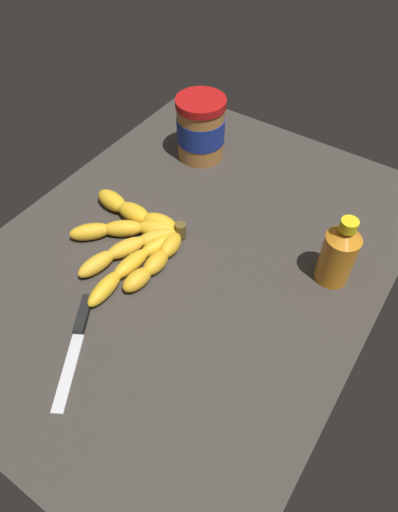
# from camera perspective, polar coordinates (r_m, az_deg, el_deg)

# --- Properties ---
(ground_plane) EXTENTS (0.88, 0.66, 0.04)m
(ground_plane) POSITION_cam_1_polar(r_m,az_deg,el_deg) (0.82, -1.16, -0.25)
(ground_plane) COLOR #38332D
(banana_bunch) EXTENTS (0.23, 0.22, 0.04)m
(banana_bunch) POSITION_cam_1_polar(r_m,az_deg,el_deg) (0.81, -8.28, 2.08)
(banana_bunch) COLOR gold
(banana_bunch) RESTS_ON ground_plane
(peanut_butter_jar) EXTENTS (0.10, 0.10, 0.13)m
(peanut_butter_jar) POSITION_cam_1_polar(r_m,az_deg,el_deg) (0.98, 0.22, 15.99)
(peanut_butter_jar) COLOR #B27238
(peanut_butter_jar) RESTS_ON ground_plane
(honey_bottle) EXTENTS (0.06, 0.06, 0.13)m
(honey_bottle) POSITION_cam_1_polar(r_m,az_deg,el_deg) (0.76, 17.41, 0.32)
(honey_bottle) COLOR orange
(honey_bottle) RESTS_ON ground_plane
(butter_knife) EXTENTS (0.18, 0.11, 0.01)m
(butter_knife) POSITION_cam_1_polar(r_m,az_deg,el_deg) (0.72, -15.35, -10.16)
(butter_knife) COLOR silver
(butter_knife) RESTS_ON ground_plane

